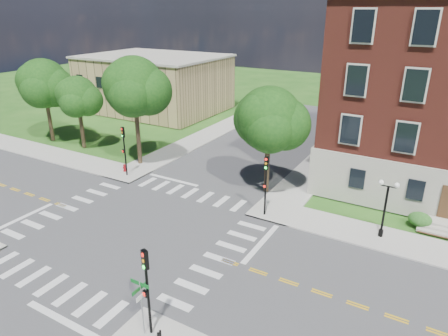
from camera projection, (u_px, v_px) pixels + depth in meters
The scene contains 18 objects.
ground at pixel (134, 230), 29.20m from camera, with size 160.00×160.00×0.00m, color #225317.
road_ew at pixel (134, 230), 29.20m from camera, with size 90.00×12.00×0.01m, color #3D3D3F.
road_ns at pixel (134, 230), 29.20m from camera, with size 12.00×90.00×0.01m, color #3D3D3F.
sidewalk_ne at pixel (391, 195), 34.44m from camera, with size 34.00×34.00×0.12m.
sidewalk_nw at pixel (124, 141), 48.64m from camera, with size 34.00×34.00×0.12m.
crosswalk_east at pixel (219, 259), 25.88m from camera, with size 2.20×10.20×0.02m, color silver, non-canonical shape.
stop_bar_east at pixel (261, 243), 27.55m from camera, with size 0.40×5.50×0.00m, color silver.
secondary_building at pixel (155, 83), 61.89m from camera, with size 20.40×15.40×8.30m.
tree_a at pixel (44, 84), 46.03m from camera, with size 5.66×5.66×9.71m.
tree_b at pixel (77, 96), 43.91m from camera, with size 4.44×4.44×8.17m.
tree_c at pixel (134, 87), 38.54m from camera, with size 5.89×5.89×10.86m.
tree_d at pixel (269, 119), 32.77m from camera, with size 5.43×5.43×9.23m.
traffic_signal_se at pixel (147, 282), 18.71m from camera, with size 0.38×0.45×4.80m.
traffic_signal_ne at pixel (266, 178), 30.03m from camera, with size 0.36×0.42×4.80m.
traffic_signal_nw at pixel (124, 145), 37.35m from camera, with size 0.38×0.45×4.80m.
twin_lamp_west at pixel (385, 206), 27.33m from camera, with size 1.36×0.36×4.23m.
street_sign_pole at pixel (141, 298), 18.99m from camera, with size 1.10×1.10×3.10m.
fire_hydrant at pixel (125, 168), 39.25m from camera, with size 0.35×0.35×0.75m.
Camera 1 is at (18.33, -18.74, 15.15)m, focal length 32.00 mm.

